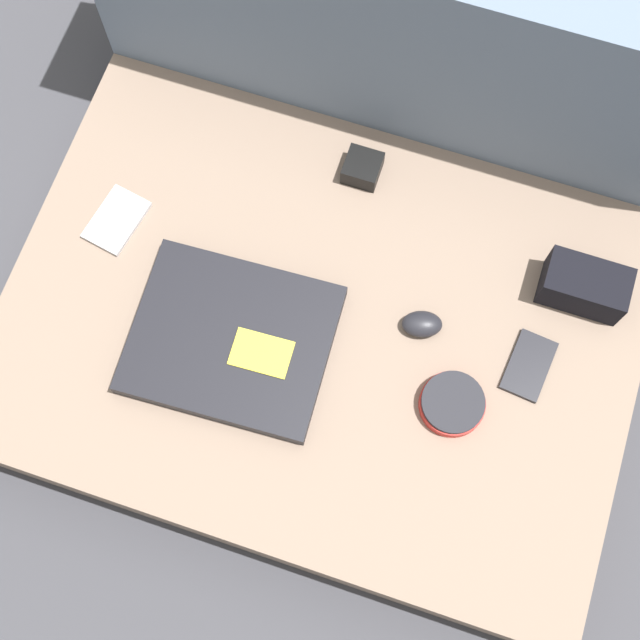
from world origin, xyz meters
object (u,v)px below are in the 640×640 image
at_px(charger_brick, 362,168).
at_px(camera_pouch, 584,286).
at_px(phone_silver, 117,220).
at_px(speaker_puck, 452,404).
at_px(phone_black, 529,366).
at_px(computer_mouse, 422,324).
at_px(laptop, 232,340).

bearing_deg(charger_brick, camera_pouch, -13.64).
bearing_deg(phone_silver, speaker_puck, -1.10).
distance_m(speaker_puck, phone_black, 0.14).
relative_size(computer_mouse, phone_silver, 0.62).
distance_m(speaker_puck, camera_pouch, 0.28).
xyz_separation_m(laptop, phone_silver, (-0.25, 0.13, -0.01)).
bearing_deg(speaker_puck, laptop, -178.32).
bearing_deg(phone_black, camera_pouch, 77.96).
distance_m(laptop, phone_silver, 0.28).
height_order(speaker_puck, charger_brick, charger_brick).
bearing_deg(computer_mouse, charger_brick, 110.37).
height_order(speaker_puck, camera_pouch, camera_pouch).
xyz_separation_m(phone_black, charger_brick, (-0.34, 0.23, 0.01)).
bearing_deg(speaker_puck, computer_mouse, 126.62).
xyz_separation_m(computer_mouse, speaker_puck, (0.08, -0.11, -0.00)).
distance_m(laptop, charger_brick, 0.36).
bearing_deg(speaker_puck, camera_pouch, 59.08).
height_order(laptop, phone_silver, laptop).
height_order(laptop, phone_black, laptop).
height_order(laptop, computer_mouse, laptop).
bearing_deg(computer_mouse, laptop, -173.03).
height_order(computer_mouse, charger_brick, charger_brick).
relative_size(laptop, camera_pouch, 2.43).
distance_m(phone_silver, phone_black, 0.69).
relative_size(speaker_puck, phone_silver, 0.86).
bearing_deg(phone_silver, computer_mouse, 8.62).
relative_size(computer_mouse, camera_pouch, 0.56).
relative_size(laptop, phone_silver, 2.70).
bearing_deg(laptop, phone_black, 10.79).
height_order(phone_silver, charger_brick, charger_brick).
xyz_separation_m(computer_mouse, phone_silver, (-0.52, 0.02, -0.01)).
distance_m(computer_mouse, phone_black, 0.17).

